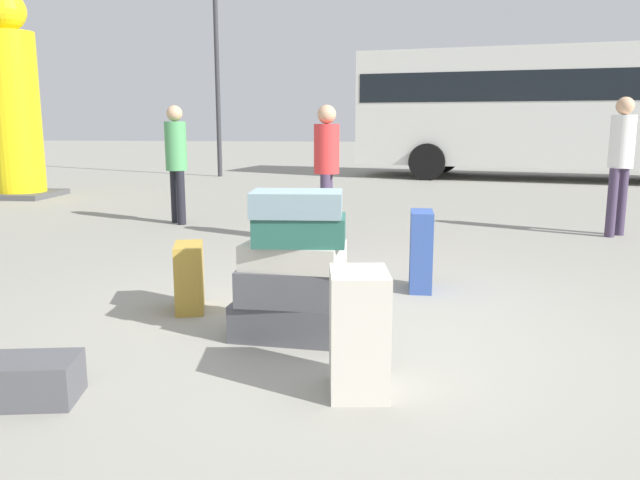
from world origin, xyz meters
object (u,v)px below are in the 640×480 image
object	(u,v)px
suitcase_navy_white_trunk	(421,251)
yellow_dummy_statue	(14,108)
suitcase_charcoal_left_side	(1,381)
suitcase_cream_foreground_far	(359,332)
lamp_post	(215,7)
person_passerby_in_red	(621,154)
person_bearded_onlooker	(327,162)
parked_bus	(579,104)
suitcase_tan_behind_tower	(189,277)
person_tourist_with_camera	(176,154)
suitcase_tower	(293,273)

from	to	relation	value
suitcase_navy_white_trunk	yellow_dummy_statue	bearing A→B (deg)	141.13
suitcase_charcoal_left_side	suitcase_cream_foreground_far	distance (m)	1.90
suitcase_cream_foreground_far	lamp_post	world-z (taller)	lamp_post
person_passerby_in_red	lamp_post	xyz separation A→B (m)	(-7.35, 8.03, 3.22)
person_bearded_onlooker	parked_bus	distance (m)	10.38
suitcase_tan_behind_tower	suitcase_navy_white_trunk	size ratio (longest dim) A/B	0.76
person_tourist_with_camera	suitcase_cream_foreground_far	bearing A→B (deg)	-13.28
person_tourist_with_camera	person_passerby_in_red	world-z (taller)	person_passerby_in_red
person_bearded_onlooker	suitcase_navy_white_trunk	bearing A→B (deg)	28.39
suitcase_tower	person_tourist_with_camera	distance (m)	5.23
suitcase_charcoal_left_side	person_bearded_onlooker	size ratio (longest dim) A/B	0.48
person_passerby_in_red	suitcase_navy_white_trunk	bearing A→B (deg)	7.64
suitcase_navy_white_trunk	person_tourist_with_camera	bearing A→B (deg)	135.69
parked_bus	suitcase_tower	bearing A→B (deg)	-99.78
lamp_post	person_passerby_in_red	bearing A→B (deg)	-47.50
suitcase_navy_white_trunk	person_passerby_in_red	world-z (taller)	person_passerby_in_red
parked_bus	suitcase_charcoal_left_side	bearing A→B (deg)	-102.90
suitcase_cream_foreground_far	person_passerby_in_red	distance (m)	5.97
suitcase_charcoal_left_side	suitcase_cream_foreground_far	xyz separation A→B (m)	(1.85, 0.34, 0.22)
lamp_post	suitcase_charcoal_left_side	bearing A→B (deg)	-79.53
suitcase_tower	suitcase_navy_white_trunk	size ratio (longest dim) A/B	1.45
person_bearded_onlooker	person_tourist_with_camera	world-z (taller)	person_tourist_with_camera
suitcase_tower	suitcase_charcoal_left_side	size ratio (longest dim) A/B	1.29
person_tourist_with_camera	person_passerby_in_red	bearing A→B (deg)	45.74
suitcase_tower	person_bearded_onlooker	xyz separation A→B (m)	(-0.12, 3.40, 0.52)
suitcase_tan_behind_tower	person_tourist_with_camera	size ratio (longest dim) A/B	0.32
suitcase_cream_foreground_far	person_passerby_in_red	size ratio (longest dim) A/B	0.39
suitcase_tan_behind_tower	lamp_post	world-z (taller)	lamp_post
suitcase_tower	parked_bus	bearing A→B (deg)	67.26
suitcase_tower	parked_bus	world-z (taller)	parked_bus
person_tourist_with_camera	yellow_dummy_statue	xyz separation A→B (m)	(-4.08, 2.79, 0.69)
suitcase_charcoal_left_side	person_passerby_in_red	world-z (taller)	person_passerby_in_red
person_tourist_with_camera	lamp_post	distance (m)	8.49
suitcase_charcoal_left_side	suitcase_cream_foreground_far	size ratio (longest dim) A/B	1.16
lamp_post	yellow_dummy_statue	bearing A→B (deg)	-117.90
suitcase_navy_white_trunk	person_bearded_onlooker	distance (m)	2.38
suitcase_tan_behind_tower	yellow_dummy_statue	world-z (taller)	yellow_dummy_statue
suitcase_charcoal_left_side	person_passerby_in_red	size ratio (longest dim) A/B	0.45
person_bearded_onlooker	person_tourist_with_camera	xyz separation A→B (m)	(-2.25, 1.23, 0.01)
suitcase_tan_behind_tower	suitcase_cream_foreground_far	xyz separation A→B (m)	(1.38, -1.37, 0.08)
suitcase_tower	person_bearded_onlooker	distance (m)	3.44
person_bearded_onlooker	person_tourist_with_camera	size ratio (longest dim) A/B	0.98
suitcase_charcoal_left_side	parked_bus	bearing A→B (deg)	54.01
suitcase_navy_white_trunk	person_passerby_in_red	size ratio (longest dim) A/B	0.40
suitcase_cream_foreground_far	person_tourist_with_camera	bearing A→B (deg)	110.60
suitcase_tower	parked_bus	distance (m)	13.40
person_bearded_onlooker	person_passerby_in_red	size ratio (longest dim) A/B	0.94
suitcase_navy_white_trunk	person_bearded_onlooker	size ratio (longest dim) A/B	0.42
person_tourist_with_camera	person_passerby_in_red	xyz separation A→B (m)	(5.87, -0.34, 0.06)
suitcase_tower	lamp_post	world-z (taller)	lamp_post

